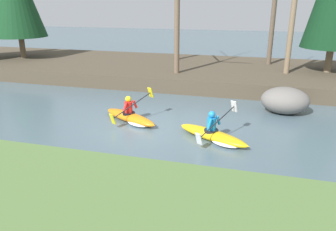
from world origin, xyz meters
TOP-DOWN VIEW (x-y plane):
  - ground_plane at (0.00, 0.00)m, footprint 90.00×90.00m
  - riverbank_far at (0.00, 8.99)m, footprint 44.00×8.31m
  - bare_tree_upstream at (-1.54, 10.90)m, footprint 4.04×3.99m
  - bare_tree_mid_upstream at (-0.51, 6.59)m, footprint 3.00×2.97m
  - bare_tree_mid_downstream at (4.33, 10.65)m, footprint 3.40×3.36m
  - bare_tree_downstream at (5.21, 8.10)m, footprint 3.77×3.72m
  - kayaker_lead at (2.53, -0.38)m, footprint 2.66×1.94m
  - kayaker_middle at (-0.81, 0.56)m, footprint 2.66×1.94m
  - boulder_midstream at (4.89, 3.26)m, footprint 1.93×1.51m

SIDE VIEW (x-z plane):
  - ground_plane at x=0.00m, z-range 0.00..0.00m
  - kayaker_lead at x=2.53m, z-range -0.40..0.80m
  - kayaker_middle at x=-0.81m, z-range -0.40..0.80m
  - riverbank_far at x=0.00m, z-range 0.00..0.74m
  - boulder_midstream at x=4.89m, z-range 0.00..1.09m
  - bare_tree_mid_upstream at x=-0.51m, z-range 0.58..5.98m
  - bare_tree_mid_downstream at x=4.33m, z-range 0.56..6.72m
  - bare_tree_downstream at x=5.21m, z-range 0.54..7.39m
  - bare_tree_upstream at x=-1.54m, z-range 0.52..7.90m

